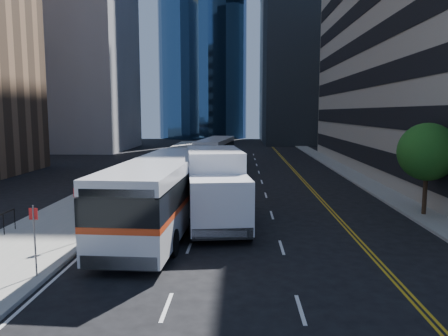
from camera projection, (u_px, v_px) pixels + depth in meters
name	position (u px, v px, depth m)	size (l,w,h in m)	color
ground	(274.00, 263.00, 16.92)	(160.00, 160.00, 0.00)	black
sidewalk_west	(145.00, 172.00, 42.08)	(5.00, 90.00, 0.15)	gray
sidewalk_east	(349.00, 173.00, 41.35)	(2.00, 90.00, 0.15)	gray
midrise_west	(68.00, 36.00, 67.30)	(18.00, 18.00, 35.00)	gray
street_tree	(427.00, 152.00, 24.04)	(3.20, 3.20, 5.10)	#332114
bus_front	(162.00, 191.00, 21.61)	(3.57, 13.73, 3.51)	silver
bus_rear	(216.00, 151.00, 47.14)	(3.86, 11.86, 3.00)	silver
box_truck	(216.00, 186.00, 22.56)	(3.78, 8.31, 3.84)	white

